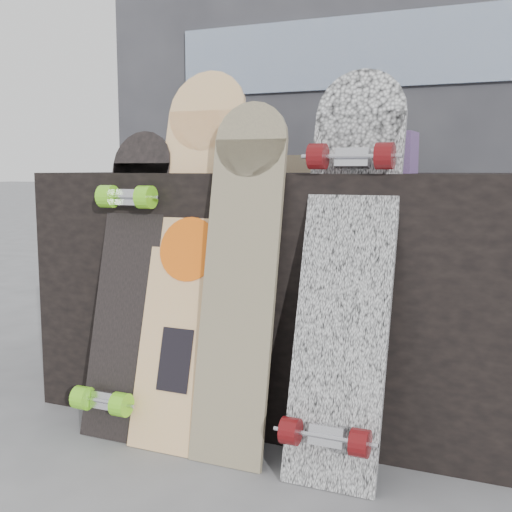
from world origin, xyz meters
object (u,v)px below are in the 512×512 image
at_px(longboard_cascadia, 346,264).
at_px(skateboard_dark, 126,278).
at_px(longboard_geisha, 191,244).
at_px(longboard_celtic, 241,269).
at_px(vendor_table, 289,293).

height_order(longboard_cascadia, skateboard_dark, longboard_cascadia).
relative_size(longboard_geisha, longboard_celtic, 1.11).
bearing_deg(longboard_geisha, skateboard_dark, -167.98).
distance_m(longboard_geisha, longboard_cascadia, 0.49).
bearing_deg(skateboard_dark, vendor_table, 41.51).
xyz_separation_m(vendor_table, longboard_geisha, (-0.20, -0.31, 0.19)).
bearing_deg(vendor_table, longboard_cascadia, -50.42).
bearing_deg(longboard_cascadia, vendor_table, 129.58).
bearing_deg(skateboard_dark, longboard_celtic, -2.14).
distance_m(vendor_table, longboard_cascadia, 0.49).
bearing_deg(longboard_celtic, longboard_cascadia, 3.60).
xyz_separation_m(longboard_geisha, longboard_cascadia, (0.49, -0.04, -0.03)).
relative_size(longboard_geisha, longboard_cascadia, 1.03).
relative_size(longboard_celtic, skateboard_dark, 1.08).
xyz_separation_m(vendor_table, longboard_cascadia, (0.29, -0.35, 0.16)).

